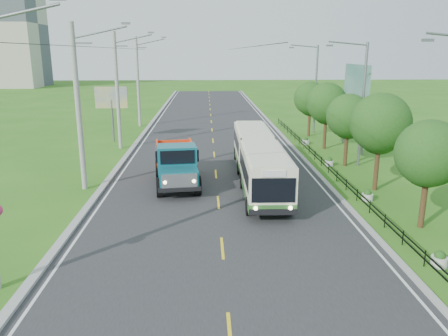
{
  "coord_description": "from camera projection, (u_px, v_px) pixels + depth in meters",
  "views": [
    {
      "loc": [
        -0.65,
        -17.51,
        8.29
      ],
      "look_at": [
        0.35,
        6.52,
        1.9
      ],
      "focal_mm": 35.0,
      "sensor_mm": 36.0,
      "label": 1
    }
  ],
  "objects": [
    {
      "name": "tree_fifth",
      "position": [
        327.0,
        105.0,
        37.91
      ],
      "size": [
        3.48,
        3.52,
        5.8
      ],
      "color": "#382314",
      "rests_on": "ground"
    },
    {
      "name": "streetlight_far",
      "position": [
        314.0,
        86.0,
        45.26
      ],
      "size": [
        3.02,
        0.2,
        9.07
      ],
      "color": "slate",
      "rests_on": "ground"
    },
    {
      "name": "tree_back",
      "position": [
        310.0,
        100.0,
        43.76
      ],
      "size": [
        3.3,
        3.36,
        5.5
      ],
      "color": "#382314",
      "rests_on": "ground"
    },
    {
      "name": "curb_right",
      "position": [
        294.0,
        148.0,
        38.64
      ],
      "size": [
        0.3,
        120.0,
        0.1
      ],
      "primitive_type": "cube",
      "color": "#9E9E99",
      "rests_on": "ground"
    },
    {
      "name": "dump_truck",
      "position": [
        176.0,
        161.0,
        27.81
      ],
      "size": [
        3.27,
        6.87,
        2.78
      ],
      "rotation": [
        0.0,
        0.0,
        0.12
      ],
      "color": "#115B6A",
      "rests_on": "ground"
    },
    {
      "name": "bus",
      "position": [
        258.0,
        157.0,
        28.39
      ],
      "size": [
        2.66,
        14.88,
        2.87
      ],
      "rotation": [
        0.0,
        0.0,
        -0.01
      ],
      "color": "#2C6227",
      "rests_on": "ground"
    },
    {
      "name": "curb_left",
      "position": [
        131.0,
        150.0,
        38.06
      ],
      "size": [
        0.4,
        120.0,
        0.15
      ],
      "primitive_type": "cube",
      "color": "#9E9E99",
      "rests_on": "ground"
    },
    {
      "name": "tree_fourth",
      "position": [
        348.0,
        118.0,
        32.19
      ],
      "size": [
        3.24,
        3.31,
        5.4
      ],
      "color": "#382314",
      "rests_on": "ground"
    },
    {
      "name": "planter_far",
      "position": [
        306.0,
        141.0,
        40.57
      ],
      "size": [
        0.64,
        0.64,
        0.67
      ],
      "color": "silver",
      "rests_on": "ground"
    },
    {
      "name": "edge_line_left",
      "position": [
        138.0,
        150.0,
        38.1
      ],
      "size": [
        0.12,
        120.0,
        0.0
      ],
      "primitive_type": "cube",
      "color": "silver",
      "rests_on": "road"
    },
    {
      "name": "streetlight_mid",
      "position": [
        361.0,
        100.0,
        31.75
      ],
      "size": [
        3.02,
        0.2,
        9.07
      ],
      "color": "slate",
      "rests_on": "ground"
    },
    {
      "name": "billboard_right",
      "position": [
        356.0,
        88.0,
        37.49
      ],
      "size": [
        0.24,
        6.0,
        7.3
      ],
      "color": "slate",
      "rests_on": "ground"
    },
    {
      "name": "tree_second",
      "position": [
        429.0,
        157.0,
        20.62
      ],
      "size": [
        3.18,
        3.26,
        5.3
      ],
      "color": "#382314",
      "rests_on": "ground"
    },
    {
      "name": "planter_near",
      "position": [
        367.0,
        196.0,
        25.12
      ],
      "size": [
        0.64,
        0.64,
        0.67
      ],
      "color": "silver",
      "rests_on": "ground"
    },
    {
      "name": "pole_near",
      "position": [
        79.0,
        107.0,
        26.11
      ],
      "size": [
        3.51,
        0.32,
        10.0
      ],
      "color": "gray",
      "rests_on": "ground"
    },
    {
      "name": "centre_dash",
      "position": [
        222.0,
        248.0,
        19.05
      ],
      "size": [
        0.12,
        2.2,
        0.0
      ],
      "primitive_type": "cube",
      "color": "yellow",
      "rests_on": "road"
    },
    {
      "name": "pole_mid",
      "position": [
        118.0,
        90.0,
        37.7
      ],
      "size": [
        3.51,
        0.32,
        10.0
      ],
      "color": "gray",
      "rests_on": "ground"
    },
    {
      "name": "edge_line_right",
      "position": [
        289.0,
        149.0,
        38.63
      ],
      "size": [
        0.12,
        120.0,
        0.0
      ],
      "primitive_type": "cube",
      "color": "silver",
      "rests_on": "road"
    },
    {
      "name": "billboard_left",
      "position": [
        111.0,
        101.0,
        40.86
      ],
      "size": [
        3.0,
        0.2,
        5.2
      ],
      "color": "slate",
      "rests_on": "ground"
    },
    {
      "name": "pole_far",
      "position": [
        138.0,
        82.0,
        49.28
      ],
      "size": [
        3.51,
        0.32,
        10.0
      ],
      "color": "gray",
      "rests_on": "ground"
    },
    {
      "name": "ground",
      "position": [
        222.0,
        248.0,
        19.06
      ],
      "size": [
        240.0,
        240.0,
        0.0
      ],
      "primitive_type": "plane",
      "color": "#2C6718",
      "rests_on": "ground"
    },
    {
      "name": "road",
      "position": [
        214.0,
        150.0,
        38.37
      ],
      "size": [
        14.0,
        120.0,
        0.02
      ],
      "primitive_type": "cube",
      "color": "#28282B",
      "rests_on": "ground"
    },
    {
      "name": "planter_front",
      "position": [
        439.0,
        260.0,
        17.4
      ],
      "size": [
        0.64,
        0.64,
        0.67
      ],
      "color": "silver",
      "rests_on": "ground"
    },
    {
      "name": "railing_right",
      "position": [
        321.0,
        162.0,
        32.82
      ],
      "size": [
        0.04,
        40.0,
        0.6
      ],
      "primitive_type": "cube",
      "color": "black",
      "rests_on": "ground"
    },
    {
      "name": "planter_mid",
      "position": [
        329.0,
        162.0,
        32.85
      ],
      "size": [
        0.64,
        0.64,
        0.67
      ],
      "color": "silver",
      "rests_on": "ground"
    },
    {
      "name": "tree_third",
      "position": [
        380.0,
        126.0,
        26.29
      ],
      "size": [
        3.6,
        3.62,
        6.0
      ],
      "color": "#382314",
      "rests_on": "ground"
    }
  ]
}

